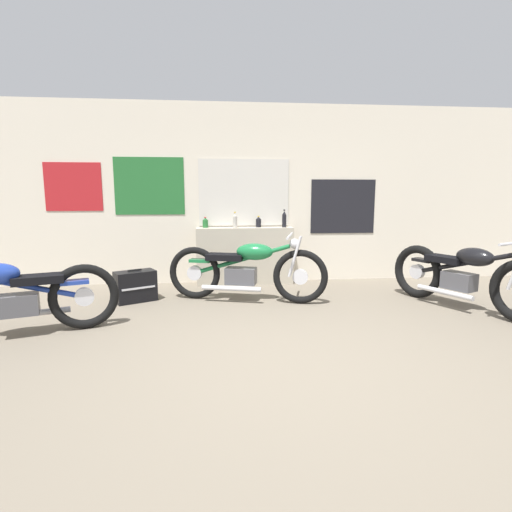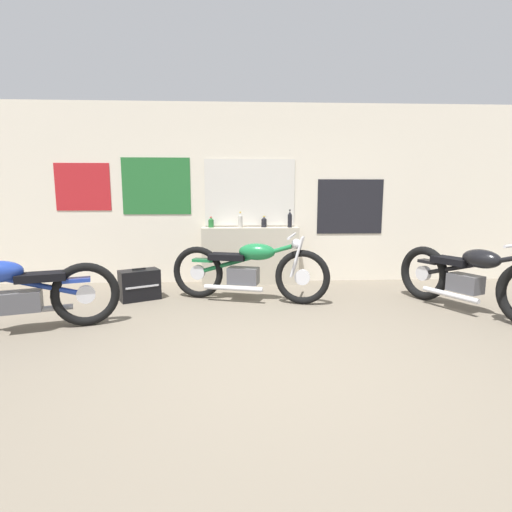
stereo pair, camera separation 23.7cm
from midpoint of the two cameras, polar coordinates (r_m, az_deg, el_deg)
ground_plane at (r=3.37m, az=6.38°, el=-16.09°), size 24.00×24.00×0.00m
wall_back at (r=6.41m, az=1.71°, el=8.76°), size 10.00×0.07×2.80m
sill_counter at (r=6.30m, az=0.26°, el=0.04°), size 1.51×0.28×0.89m
bottle_leftmost at (r=6.27m, az=-5.36°, el=4.76°), size 0.09×0.09×0.17m
bottle_left_center at (r=6.20m, az=-1.15°, el=5.08°), size 0.07×0.07×0.25m
bottle_center at (r=6.28m, az=2.23°, el=4.84°), size 0.08×0.08×0.18m
bottle_right_center at (r=6.27m, az=5.94°, el=5.21°), size 0.07×0.07×0.28m
motorcycle_green at (r=5.27m, az=0.19°, el=-1.89°), size 2.08×0.80×0.90m
motorcycle_blue at (r=4.69m, az=-30.23°, el=-4.67°), size 1.98×0.85×0.88m
motorcycle_black at (r=5.47m, az=29.44°, el=-2.75°), size 1.03×1.90×0.90m
hard_case_black at (r=5.57m, az=-15.12°, el=-4.00°), size 0.58×0.48×0.43m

